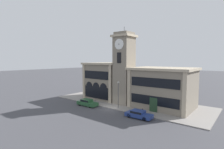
# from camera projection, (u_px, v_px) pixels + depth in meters

# --- Properties ---
(ground_plane) EXTENTS (300.00, 300.00, 0.00)m
(ground_plane) POSITION_uv_depth(u_px,v_px,m) (110.00, 109.00, 34.80)
(ground_plane) COLOR #424247
(sidewalk_kerb) EXTENTS (35.28, 13.47, 0.15)m
(sidewalk_kerb) POSITION_uv_depth(u_px,v_px,m) (129.00, 102.00, 40.04)
(sidewalk_kerb) COLOR gray
(sidewalk_kerb) RESTS_ON ground_plane
(clock_tower) EXTENTS (4.33, 4.33, 16.80)m
(clock_tower) POSITION_uv_depth(u_px,v_px,m) (124.00, 68.00, 37.92)
(clock_tower) COLOR gray
(clock_tower) RESTS_ON ground_plane
(town_hall_left_wing) EXTENTS (9.83, 9.13, 9.03)m
(town_hall_left_wing) POSITION_uv_depth(u_px,v_px,m) (108.00, 80.00, 44.19)
(town_hall_left_wing) COLOR gray
(town_hall_left_wing) RESTS_ON ground_plane
(town_hall_right_wing) EXTENTS (12.23, 9.13, 8.18)m
(town_hall_right_wing) POSITION_uv_depth(u_px,v_px,m) (163.00, 88.00, 35.19)
(town_hall_right_wing) COLOR gray
(town_hall_right_wing) RESTS_ON ground_plane
(parked_car_near) EXTENTS (4.79, 1.96, 1.41)m
(parked_car_near) POSITION_uv_depth(u_px,v_px,m) (87.00, 102.00, 36.89)
(parked_car_near) COLOR #285633
(parked_car_near) RESTS_ON ground_plane
(parked_car_mid) EXTENTS (4.61, 2.05, 1.28)m
(parked_car_mid) POSITION_uv_depth(u_px,v_px,m) (139.00, 114.00, 29.19)
(parked_car_mid) COLOR navy
(parked_car_mid) RESTS_ON ground_plane
(street_lamp) EXTENTS (0.36, 0.36, 5.40)m
(street_lamp) POSITION_uv_depth(u_px,v_px,m) (118.00, 90.00, 34.20)
(street_lamp) COLOR #4C4C51
(street_lamp) RESTS_ON sidewalk_kerb
(bollard) EXTENTS (0.18, 0.18, 1.06)m
(bollard) POSITION_uv_depth(u_px,v_px,m) (142.00, 111.00, 30.68)
(bollard) COLOR black
(bollard) RESTS_ON sidewalk_kerb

